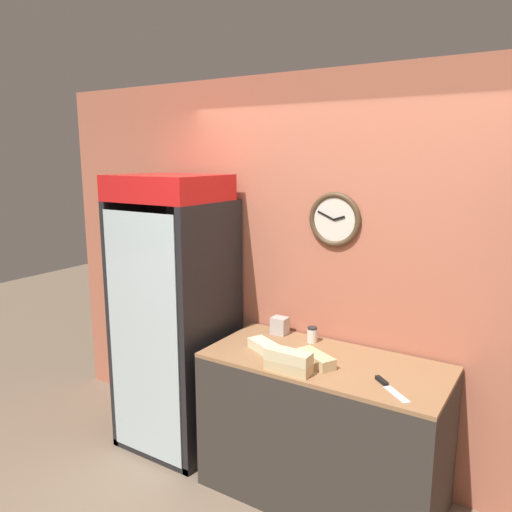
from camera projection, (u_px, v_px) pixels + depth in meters
name	position (u px, v px, depth m)	size (l,w,h in m)	color
wall_back	(351.00, 279.00, 3.31)	(5.20, 0.09, 2.70)	#B7664C
prep_counter	(323.00, 429.00, 3.15)	(1.49, 0.69, 0.93)	#332D28
beverage_cooler	(179.00, 300.00, 3.70)	(0.73, 0.69, 2.03)	black
sandwich_stack_bottom	(288.00, 367.00, 2.89)	(0.28, 0.10, 0.07)	tan
sandwich_stack_middle	(288.00, 356.00, 2.87)	(0.28, 0.10, 0.07)	beige
sandwich_flat_left	(265.00, 347.00, 3.18)	(0.29, 0.22, 0.06)	beige
sandwich_flat_right	(316.00, 359.00, 2.99)	(0.28, 0.22, 0.07)	tan
chefs_knife	(387.00, 386.00, 2.70)	(0.25, 0.22, 0.02)	silver
condiment_jar	(312.00, 335.00, 3.35)	(0.07, 0.07, 0.10)	silver
napkin_dispenser	(280.00, 326.00, 3.50)	(0.11, 0.09, 0.12)	#B7B2AD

